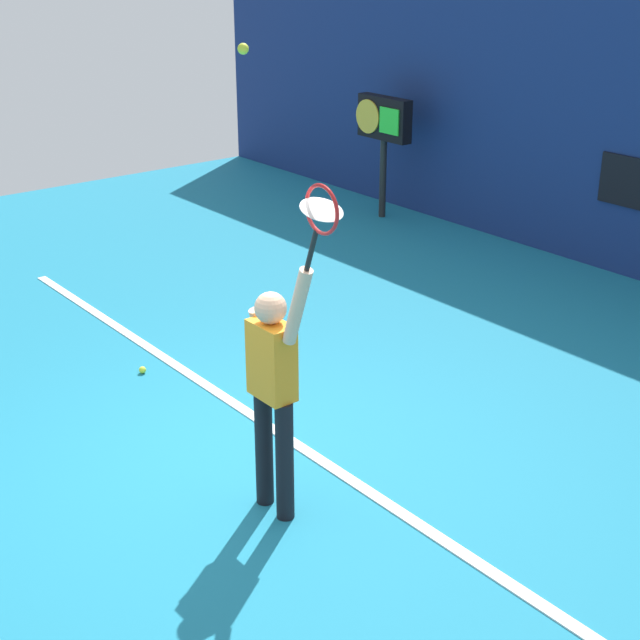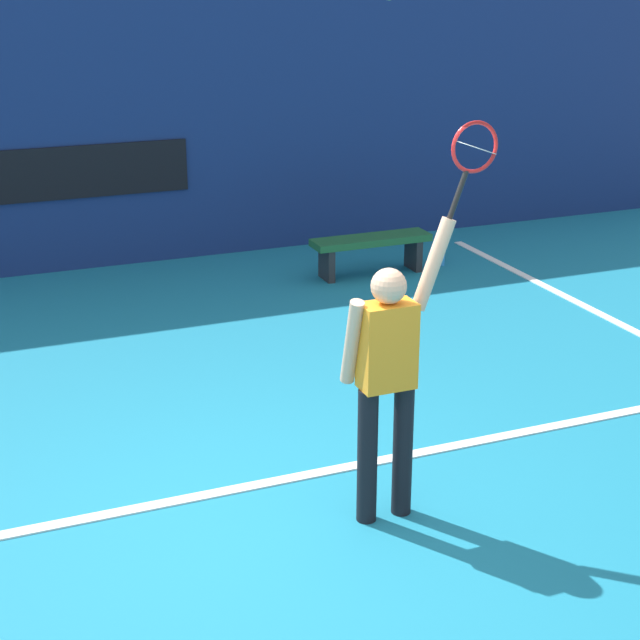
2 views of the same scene
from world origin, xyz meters
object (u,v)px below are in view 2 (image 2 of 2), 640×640
(court_bench, at_px, (371,246))
(water_bottle, at_px, (442,256))
(tennis_racket, at_px, (473,153))
(tennis_player, at_px, (387,373))

(court_bench, distance_m, water_bottle, 0.96)
(tennis_racket, relative_size, court_bench, 0.45)
(court_bench, bearing_deg, tennis_player, -113.77)
(tennis_player, bearing_deg, water_bottle, 57.61)
(court_bench, relative_size, water_bottle, 5.83)
(tennis_racket, height_order, water_bottle, tennis_racket)
(water_bottle, bearing_deg, court_bench, 180.00)
(tennis_player, xyz_separation_m, water_bottle, (3.05, 4.81, -0.89))
(tennis_player, bearing_deg, court_bench, 66.23)
(court_bench, height_order, water_bottle, court_bench)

